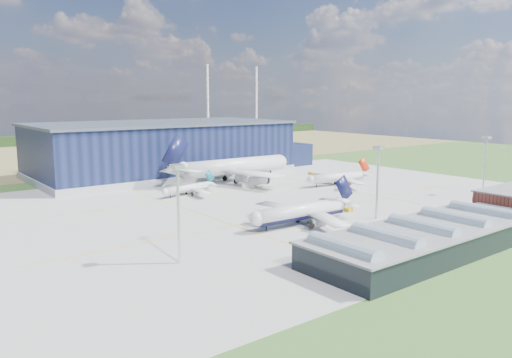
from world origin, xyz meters
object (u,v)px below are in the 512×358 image
at_px(airliner_navy, 301,204).
at_px(gse_tug_b, 348,210).
at_px(airliner_widebody, 234,158).
at_px(gse_van_b, 249,185).
at_px(gse_cart_a, 339,189).
at_px(light_mast_east, 485,156).
at_px(car_b, 452,222).
at_px(hangar, 167,151).
at_px(airstair, 256,220).
at_px(gse_tug_a, 391,229).
at_px(car_a, 414,232).
at_px(gse_tug_c, 312,173).
at_px(light_mast_west, 178,198).
at_px(airliner_red, 337,173).
at_px(airliner_regional, 187,184).
at_px(light_mast_center, 378,170).

distance_m(airliner_navy, gse_tug_b, 26.04).
distance_m(airliner_widebody, gse_van_b, 19.73).
bearing_deg(gse_cart_a, airliner_navy, -153.20).
bearing_deg(light_mast_east, car_b, -160.85).
xyz_separation_m(hangar, airstair, (-27.32, -107.86, -10.09)).
bearing_deg(gse_tug_a, car_a, -70.21).
relative_size(hangar, gse_tug_c, 47.38).
xyz_separation_m(hangar, gse_tug_c, (55.41, -45.90, -10.95)).
bearing_deg(gse_cart_a, car_b, -107.94).
bearing_deg(airstair, car_b, -57.69).
relative_size(gse_cart_a, airstair, 0.70).
bearing_deg(gse_cart_a, gse_van_b, 126.62).
bearing_deg(light_mast_west, gse_tug_b, 9.89).
xyz_separation_m(airliner_red, airliner_regional, (-62.50, 20.37, -1.28)).
height_order(airliner_widebody, gse_cart_a, airliner_widebody).
relative_size(light_mast_east, airliner_widebody, 0.34).
bearing_deg(car_a, light_mast_center, -18.32).
xyz_separation_m(gse_tug_b, car_a, (-6.86, -30.36, -0.09)).
height_order(gse_van_b, airstair, airstair).
distance_m(light_mast_center, car_b, 26.78).
height_order(airliner_navy, gse_cart_a, airliner_navy).
bearing_deg(light_mast_west, hangar, 63.29).
bearing_deg(gse_tug_b, light_mast_east, 0.96).
distance_m(hangar, gse_van_b, 58.07).
bearing_deg(airliner_red, airliner_widebody, -41.37).
xyz_separation_m(gse_tug_b, gse_cart_a, (25.49, 27.85, 0.08)).
bearing_deg(airliner_red, hangar, -51.95).
distance_m(hangar, car_b, 144.67).
bearing_deg(gse_tug_a, car_b, -22.78).
distance_m(gse_tug_a, gse_tug_c, 107.95).
relative_size(light_mast_west, airliner_regional, 0.87).
bearing_deg(gse_tug_a, light_mast_east, 0.50).
bearing_deg(gse_tug_b, gse_tug_c, 66.45).
height_order(hangar, gse_tug_c, hangar).
xyz_separation_m(gse_tug_a, gse_tug_b, (9.82, 25.03, -0.14)).
bearing_deg(gse_tug_c, airliner_widebody, 167.95).
bearing_deg(airliner_navy, light_mast_east, 176.93).
height_order(airliner_widebody, car_b, airliner_widebody).
bearing_deg(airliner_red, car_b, 80.93).
height_order(light_mast_center, gse_tug_b, light_mast_center).
bearing_deg(hangar, gse_van_b, -81.47).
distance_m(airliner_red, car_b, 71.22).
relative_size(gse_tug_a, gse_van_b, 0.70).
bearing_deg(gse_tug_b, gse_van_b, 101.46).
distance_m(gse_van_b, car_a, 86.61).
xyz_separation_m(light_mast_east, airstair, (-99.51, 16.95, -13.91)).
relative_size(light_mast_center, gse_cart_a, 6.94).
bearing_deg(car_b, gse_tug_c, -27.15).
bearing_deg(light_mast_east, airliner_widebody, 125.03).
distance_m(airliner_red, airliner_regional, 65.75).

